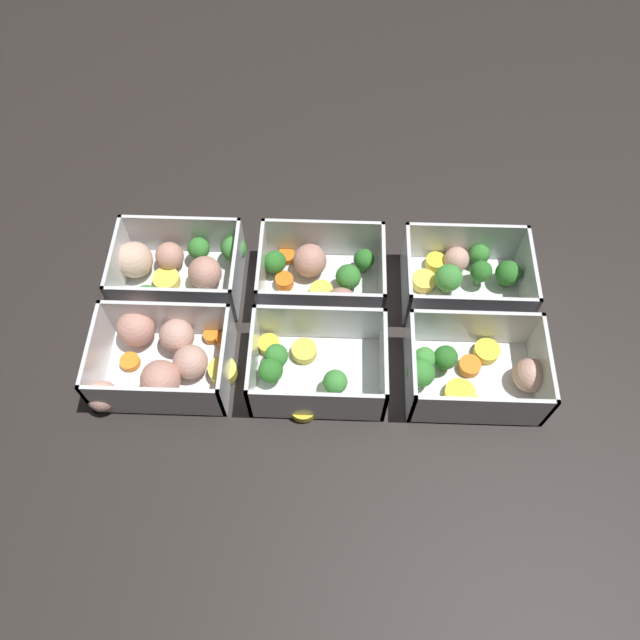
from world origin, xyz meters
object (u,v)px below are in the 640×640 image
at_px(container_near_left, 161,359).
at_px(container_near_center, 311,367).
at_px(container_near_right, 473,371).
at_px(container_far_center, 321,278).
at_px(container_far_right, 466,277).
at_px(container_far_left, 176,268).

distance_m(container_near_left, container_near_center, 0.19).
relative_size(container_near_center, container_near_right, 0.92).
height_order(container_near_left, container_far_center, same).
distance_m(container_near_left, container_near_right, 0.40).
bearing_deg(container_near_center, container_far_right, 34.72).
distance_m(container_near_center, container_far_center, 0.14).
bearing_deg(container_far_left, container_near_right, -19.96).
height_order(container_far_left, container_far_right, same).
distance_m(container_far_left, container_far_right, 0.40).
bearing_deg(container_near_left, container_near_center, -1.71).
distance_m(container_far_center, container_far_right, 0.20).
distance_m(container_near_center, container_far_left, 0.24).
xyz_separation_m(container_near_right, container_far_left, (-0.40, 0.15, 0.00)).
bearing_deg(container_near_left, container_near_right, -0.66).
distance_m(container_near_right, container_far_right, 0.14).
bearing_deg(container_far_center, container_near_center, -93.90).
height_order(container_near_right, container_far_left, same).
xyz_separation_m(container_far_left, container_far_center, (0.20, -0.01, -0.00)).
xyz_separation_m(container_near_left, container_far_left, (-0.00, 0.14, 0.00)).
height_order(container_near_left, container_far_left, same).
xyz_separation_m(container_near_left, container_near_right, (0.40, -0.00, -0.00)).
bearing_deg(container_near_left, container_far_left, 90.77).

